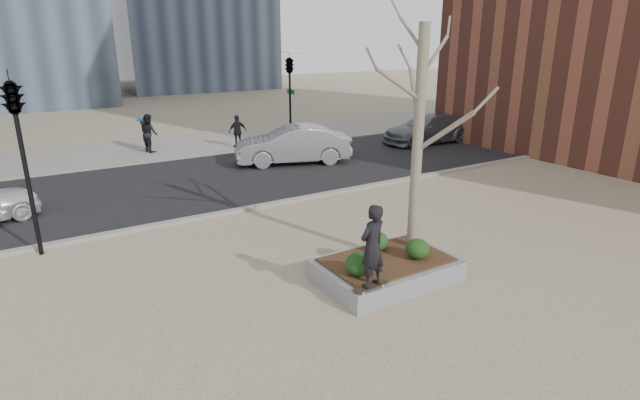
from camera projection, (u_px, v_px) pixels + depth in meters
ground at (349, 290)px, 10.73m from camera, size 120.00×120.00×0.00m
street at (198, 181)px, 18.82m from camera, size 60.00×8.00×0.02m
far_sidewalk at (151, 148)px, 24.49m from camera, size 60.00×6.00×0.02m
planter at (386, 270)px, 11.16m from camera, size 3.00×2.00×0.45m
planter_mulch at (386, 260)px, 11.09m from camera, size 2.70×1.70×0.04m
sycamore_tree at (420, 105)px, 10.80m from camera, size 2.80×2.80×6.60m
shrub_left at (359, 264)px, 10.26m from camera, size 0.57×0.57×0.49m
shrub_middle at (377, 241)px, 11.47m from camera, size 0.53×0.53×0.45m
shrub_right at (418, 249)px, 11.05m from camera, size 0.53×0.53×0.45m
skateboard at (371, 287)px, 9.82m from camera, size 0.79×0.26×0.08m
skateboarder at (372, 246)px, 9.55m from camera, size 0.68×0.52×1.68m
car_silver at (293, 145)px, 21.32m from camera, size 5.15×3.19×1.60m
car_third at (428, 129)px, 25.58m from camera, size 5.04×2.33×1.43m
pedestrian_a at (149, 133)px, 23.44m from camera, size 0.85×0.99×1.79m
pedestrian_b at (144, 133)px, 23.89m from camera, size 0.86×1.18×1.64m
pedestrian_c at (238, 131)px, 24.45m from camera, size 0.93×0.39×1.58m
traffic_light_near at (25, 167)px, 11.82m from camera, size 0.60×2.48×4.50m
traffic_light_far at (290, 99)px, 25.10m from camera, size 0.60×2.48×4.50m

